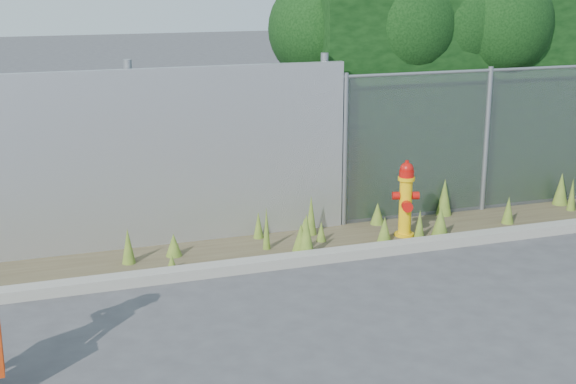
{
  "coord_description": "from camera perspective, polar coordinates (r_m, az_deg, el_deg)",
  "views": [
    {
      "loc": [
        -3.06,
        -6.45,
        3.27
      ],
      "look_at": [
        -0.3,
        1.4,
        1.0
      ],
      "focal_mm": 50.0,
      "sensor_mm": 36.0,
      "label": 1
    }
  ],
  "objects": [
    {
      "name": "weed_strip",
      "position": [
        10.14,
        2.54,
        -2.77
      ],
      "size": [
        16.0,
        1.32,
        0.54
      ],
      "color": "#473D28",
      "rests_on": "ground"
    },
    {
      "name": "curb",
      "position": [
        9.37,
        0.92,
        -4.79
      ],
      "size": [
        16.0,
        0.22,
        0.12
      ],
      "primitive_type": "cube",
      "color": "gray",
      "rests_on": "ground"
    },
    {
      "name": "ground",
      "position": [
        7.85,
        5.53,
        -9.42
      ],
      "size": [
        80.0,
        80.0,
        0.0
      ],
      "primitive_type": "plane",
      "color": "#3E3D40",
      "rests_on": "ground"
    },
    {
      "name": "fire_hydrant",
      "position": [
        10.28,
        8.37,
        -0.6
      ],
      "size": [
        0.34,
        0.3,
        1.01
      ],
      "rotation": [
        0.0,
        0.0,
        -0.31
      ],
      "color": "#F0B50C",
      "rests_on": "ground"
    },
    {
      "name": "hedge",
      "position": [
        12.83,
        15.81,
        9.27
      ],
      "size": [
        7.8,
        2.11,
        3.69
      ],
      "color": "black",
      "rests_on": "ground"
    },
    {
      "name": "chainlink_fence",
      "position": [
        12.16,
        18.07,
        3.88
      ],
      "size": [
        6.5,
        0.07,
        2.05
      ],
      "color": "gray",
      "rests_on": "ground"
    }
  ]
}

